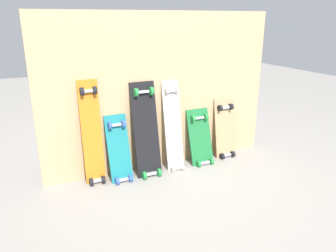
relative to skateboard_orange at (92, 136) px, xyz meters
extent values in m
plane|color=#9E9991|center=(0.69, 0.02, -0.42)|extent=(12.00, 12.00, 0.00)
cube|color=tan|center=(0.69, 0.09, 0.30)|extent=(2.25, 0.04, 1.44)
cube|color=orange|center=(0.00, 0.01, 0.00)|extent=(0.17, 0.12, 0.96)
cube|color=#B7B7BF|center=(0.00, -0.06, -0.39)|extent=(0.08, 0.04, 0.03)
cube|color=#B7B7BF|center=(0.00, 0.03, 0.39)|extent=(0.08, 0.04, 0.03)
cylinder|color=black|center=(-0.05, -0.08, -0.39)|extent=(0.03, 0.07, 0.07)
cylinder|color=black|center=(0.05, -0.08, -0.39)|extent=(0.03, 0.07, 0.07)
cylinder|color=black|center=(-0.05, 0.01, 0.39)|extent=(0.03, 0.07, 0.07)
cylinder|color=black|center=(0.05, 0.01, 0.39)|extent=(0.03, 0.07, 0.07)
cube|color=#197A7F|center=(0.22, -0.04, -0.17)|extent=(0.20, 0.21, 0.64)
cube|color=#B7B7BF|center=(0.22, -0.13, -0.39)|extent=(0.09, 0.04, 0.03)
cube|color=#B7B7BF|center=(0.22, 0.01, 0.07)|extent=(0.09, 0.04, 0.03)
cylinder|color=#3359B2|center=(0.16, -0.15, -0.39)|extent=(0.03, 0.06, 0.06)
cylinder|color=#3359B2|center=(0.28, -0.15, -0.39)|extent=(0.03, 0.06, 0.06)
cylinder|color=#3359B2|center=(0.16, -0.01, 0.08)|extent=(0.03, 0.06, 0.06)
cylinder|color=#3359B2|center=(0.28, -0.01, 0.08)|extent=(0.03, 0.06, 0.06)
cube|color=black|center=(0.48, -0.04, -0.03)|extent=(0.23, 0.21, 0.91)
cube|color=#B7B7BF|center=(0.48, -0.14, -0.39)|extent=(0.10, 0.04, 0.03)
cube|color=#B7B7BF|center=(0.48, 0.02, 0.34)|extent=(0.10, 0.04, 0.03)
cylinder|color=#268C3F|center=(0.41, -0.16, -0.38)|extent=(0.03, 0.07, 0.07)
cylinder|color=#268C3F|center=(0.55, -0.16, -0.38)|extent=(0.03, 0.07, 0.07)
cylinder|color=#268C3F|center=(0.41, 0.00, 0.34)|extent=(0.03, 0.07, 0.07)
cylinder|color=#268C3F|center=(0.55, 0.00, 0.34)|extent=(0.03, 0.07, 0.07)
cube|color=silver|center=(0.75, -0.02, -0.04)|extent=(0.17, 0.18, 0.91)
cube|color=#B7B7BF|center=(0.75, -0.12, -0.40)|extent=(0.07, 0.04, 0.03)
cube|color=#B7B7BF|center=(0.75, 0.02, 0.33)|extent=(0.07, 0.04, 0.03)
cylinder|color=beige|center=(0.70, -0.13, -0.40)|extent=(0.03, 0.05, 0.05)
cylinder|color=beige|center=(0.81, -0.13, -0.40)|extent=(0.03, 0.05, 0.05)
cylinder|color=beige|center=(0.70, 0.00, 0.33)|extent=(0.03, 0.05, 0.05)
cylinder|color=beige|center=(0.81, 0.00, 0.33)|extent=(0.03, 0.05, 0.05)
cube|color=#1E7238|center=(1.05, -0.03, -0.19)|extent=(0.24, 0.20, 0.60)
cube|color=#B7B7BF|center=(1.05, -0.12, -0.40)|extent=(0.11, 0.04, 0.03)
cube|color=#B7B7BF|center=(1.05, 0.01, 0.03)|extent=(0.11, 0.04, 0.03)
cylinder|color=#268C3F|center=(0.98, -0.14, -0.39)|extent=(0.03, 0.06, 0.06)
cylinder|color=#268C3F|center=(1.12, -0.14, -0.39)|extent=(0.03, 0.06, 0.06)
cylinder|color=#268C3F|center=(0.98, -0.01, 0.03)|extent=(0.03, 0.06, 0.06)
cylinder|color=#268C3F|center=(1.12, -0.01, 0.03)|extent=(0.03, 0.06, 0.06)
cube|color=tan|center=(1.35, 0.00, -0.15)|extent=(0.21, 0.13, 0.67)
cube|color=#B7B7BF|center=(1.35, -0.06, -0.39)|extent=(0.10, 0.04, 0.03)
cube|color=#B7B7BF|center=(1.35, 0.02, 0.10)|extent=(0.10, 0.04, 0.03)
cylinder|color=black|center=(1.29, -0.08, -0.39)|extent=(0.03, 0.06, 0.06)
cylinder|color=black|center=(1.42, -0.08, -0.39)|extent=(0.03, 0.06, 0.06)
cylinder|color=black|center=(1.29, 0.00, 0.10)|extent=(0.03, 0.06, 0.06)
cylinder|color=black|center=(1.42, 0.00, 0.10)|extent=(0.03, 0.06, 0.06)
camera|label=1|loc=(-0.50, -2.64, 0.96)|focal=34.85mm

